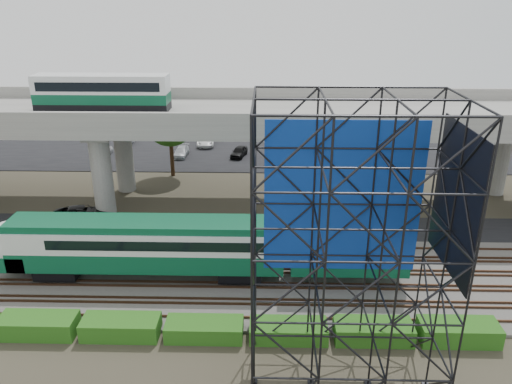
{
  "coord_description": "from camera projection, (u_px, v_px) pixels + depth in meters",
  "views": [
    {
      "loc": [
        4.68,
        -28.76,
        19.11
      ],
      "look_at": [
        3.82,
        6.0,
        5.25
      ],
      "focal_mm": 35.0,
      "sensor_mm": 36.0,
      "label": 1
    }
  ],
  "objects": [
    {
      "name": "ground",
      "position": [
        198.0,
        296.0,
        33.88
      ],
      "size": [
        140.0,
        140.0,
        0.0
      ],
      "primitive_type": "plane",
      "color": "#474233",
      "rests_on": "ground"
    },
    {
      "name": "ballast_bed",
      "position": [
        201.0,
        279.0,
        35.71
      ],
      "size": [
        90.0,
        12.0,
        0.2
      ],
      "primitive_type": "cube",
      "color": "slate",
      "rests_on": "ground"
    },
    {
      "name": "service_road",
      "position": [
        214.0,
        228.0,
        43.62
      ],
      "size": [
        90.0,
        5.0,
        0.08
      ],
      "primitive_type": "cube",
      "color": "black",
      "rests_on": "ground"
    },
    {
      "name": "parked_cars",
      "position": [
        240.0,
        145.0,
        65.02
      ],
      "size": [
        36.24,
        9.51,
        1.32
      ],
      "color": "#BBBBBB",
      "rests_on": "parking_lot"
    },
    {
      "name": "suv",
      "position": [
        83.0,
        214.0,
        44.45
      ],
      "size": [
        5.62,
        3.45,
        1.45
      ],
      "primitive_type": "imported",
      "rotation": [
        0.0,
        0.0,
        1.78
      ],
      "color": "black",
      "rests_on": "service_road"
    },
    {
      "name": "rail_tracks",
      "position": [
        201.0,
        277.0,
        35.64
      ],
      "size": [
        90.0,
        9.52,
        0.16
      ],
      "color": "#472D1E",
      "rests_on": "ballast_bed"
    },
    {
      "name": "hedge_strip",
      "position": [
        204.0,
        329.0,
        29.66
      ],
      "size": [
        34.6,
        1.8,
        1.2
      ],
      "color": "#1E4F12",
      "rests_on": "ground"
    },
    {
      "name": "commuter_train",
      "position": [
        177.0,
        244.0,
        34.71
      ],
      "size": [
        29.3,
        3.06,
        4.3
      ],
      "color": "black",
      "rests_on": "rail_tracks"
    },
    {
      "name": "harbor_water",
      "position": [
        241.0,
        113.0,
        85.88
      ],
      "size": [
        140.0,
        40.0,
        0.03
      ],
      "primitive_type": "cube",
      "color": "#466373",
      "rests_on": "ground"
    },
    {
      "name": "trees",
      "position": [
        169.0,
        148.0,
        46.94
      ],
      "size": [
        40.94,
        16.94,
        7.69
      ],
      "color": "#382314",
      "rests_on": "ground"
    },
    {
      "name": "parking_lot",
      "position": [
        232.0,
        150.0,
        65.44
      ],
      "size": [
        90.0,
        18.0,
        0.08
      ],
      "primitive_type": "cube",
      "color": "black",
      "rests_on": "ground"
    },
    {
      "name": "scaffold_tower",
      "position": [
        349.0,
        259.0,
        23.51
      ],
      "size": [
        9.36,
        6.36,
        15.0
      ],
      "color": "black",
      "rests_on": "ground"
    },
    {
      "name": "overpass",
      "position": [
        209.0,
        121.0,
        45.72
      ],
      "size": [
        80.0,
        12.0,
        12.4
      ],
      "color": "#9E9B93",
      "rests_on": "ground"
    }
  ]
}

